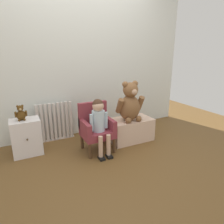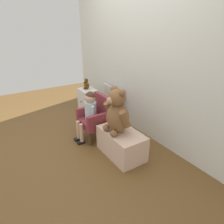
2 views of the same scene
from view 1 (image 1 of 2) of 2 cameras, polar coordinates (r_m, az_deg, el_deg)
name	(u,v)px [view 1 (image 1 of 2)]	position (r m, az deg, el deg)	size (l,w,h in m)	color
ground_plane	(115,165)	(2.51, 0.79, -14.97)	(6.00, 6.00, 0.00)	brown
back_wall	(79,60)	(3.25, -9.30, 14.45)	(3.80, 0.05, 2.40)	silver
radiator	(55,122)	(3.18, -15.98, -2.73)	(0.56, 0.05, 0.59)	beige
small_dresser	(27,137)	(2.89, -23.24, -6.59)	(0.37, 0.30, 0.48)	silver
child_armchair	(96,127)	(2.76, -4.55, -4.24)	(0.41, 0.38, 0.66)	brown
child_figure	(99,119)	(2.61, -3.73, -1.93)	(0.25, 0.35, 0.74)	silver
low_bench	(130,129)	(3.11, 5.24, -4.99)	(0.66, 0.39, 0.34)	beige
large_teddy_bear	(130,104)	(2.92, 5.16, 2.42)	(0.43, 0.30, 0.59)	brown
small_teddy_bear	(21,114)	(2.79, -24.60, -0.41)	(0.15, 0.10, 0.20)	#503412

